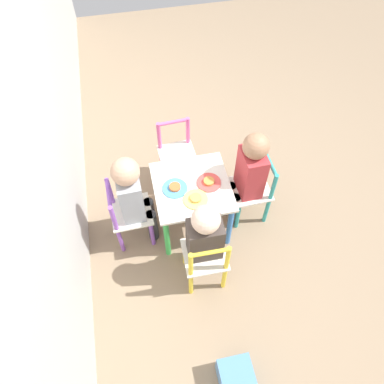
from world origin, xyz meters
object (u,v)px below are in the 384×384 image
Objects in this scene: child_left at (204,236)px; plate_back at (175,188)px; chair_purple at (128,214)px; plate_left at (196,199)px; chair_teal at (253,190)px; chair_yellow at (205,259)px; kids_table at (192,193)px; chair_pink at (177,155)px; child_back at (133,194)px; storage_bin at (237,380)px; child_front at (248,172)px; plate_front at (209,182)px.

child_left reaches higher than plate_back.
chair_purple is 0.48m from plate_left.
plate_left is at bearing -75.81° from chair_teal.
plate_back is (0.43, 0.10, 0.19)m from chair_yellow.
chair_pink reaches higher than kids_table.
plate_left is (-0.10, -0.37, -0.02)m from child_back.
storage_bin is at bearing -178.98° from kids_table.
chair_yellow is 0.68× the size of child_back.
chair_purple is 0.67× the size of child_front.
child_back is at bearing -89.94° from chair_teal.
chair_pink is at bearing 3.02° from kids_table.
kids_table is 3.15× the size of plate_front.
plate_front is at bearing -90.00° from kids_table.
kids_table is at bearing -90.00° from chair_purple.
child_front is (0.44, -0.38, 0.21)m from chair_yellow.
plate_back is at bearing -90.28° from chair_teal.
plate_back reaches higher than storage_bin.
plate_front is at bearing -90.35° from child_back.
chair_yellow and chair_teal have the same top height.
plate_back reaches higher than kids_table.
chair_yellow is 3.46× the size of plate_front.
child_front is (-0.42, -0.39, 0.21)m from chair_pink.
child_front is at bearing -133.94° from child_left.
child_left is at bearing 178.54° from plate_left.
plate_left is at bearing -90.43° from child_left.
plate_back and plate_left have the same top height.
child_front is at bearing -49.95° from chair_pink.
chair_teal reaches higher than kids_table.
chair_yellow is at bearing -92.02° from chair_pink.
chair_pink is at bearing -87.82° from child_left.
kids_table is 0.44m from chair_purple.
storage_bin is (-0.72, -0.03, -0.36)m from child_left.
chair_purple and chair_pink have the same top height.
child_left is 0.80m from storage_bin.
chair_purple is at bearing 91.52° from kids_table.
chair_purple is 0.58m from child_left.
chair_purple is at bearing 77.15° from plate_left.
chair_pink reaches higher than storage_bin.
plate_front is (-0.01, 0.26, -0.02)m from child_front.
child_back reaches higher than plate_back.
child_front reaches higher than plate_front.
chair_pink is 2.42× the size of storage_bin.
child_back is 0.74m from child_front.
plate_left is 1.04m from storage_bin.
child_back is at bearing -43.58° from child_left.
child_left is (-0.36, -0.42, 0.18)m from chair_purple.
storage_bin is (-1.09, -0.02, -0.28)m from kids_table.
chair_yellow is at bearing -46.21° from chair_teal.
child_back is (0.42, 0.36, 0.21)m from chair_yellow.
plate_back is (-0.01, 0.54, 0.19)m from chair_teal.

